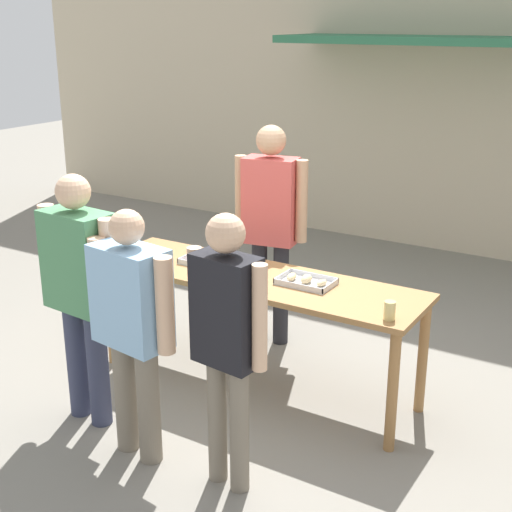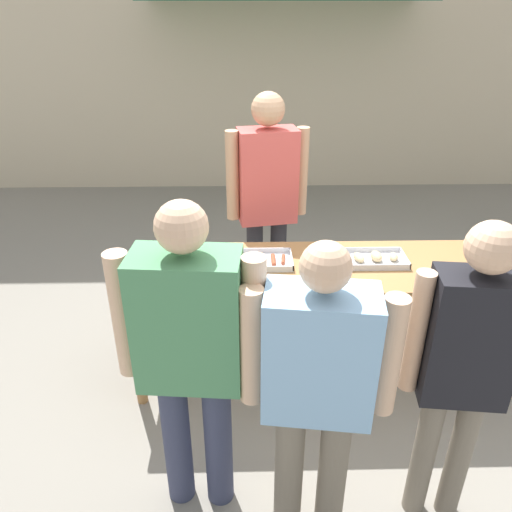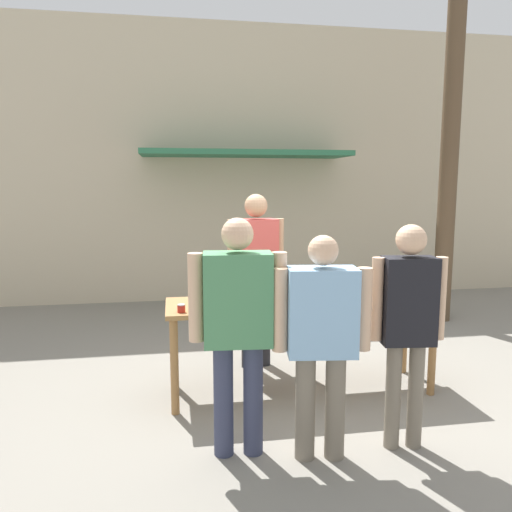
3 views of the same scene
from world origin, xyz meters
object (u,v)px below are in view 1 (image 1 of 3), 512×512
food_tray_sausages (213,263)px  person_customer_with_cup (227,329)px  condiment_jar_ketchup (127,257)px  beer_cup (390,310)px  person_server_behind_table (271,216)px  food_tray_buns (305,281)px  condiment_jar_mustard (117,255)px  person_customer_waiting_in_line (132,317)px  person_customer_holding_hotdog (80,281)px

food_tray_sausages → person_customer_with_cup: person_customer_with_cup is taller
condiment_jar_ketchup → food_tray_sausages: bearing=24.1°
beer_cup → person_server_behind_table: (-1.40, 0.95, 0.17)m
food_tray_buns → person_customer_with_cup: size_ratio=0.23×
person_customer_with_cup → condiment_jar_ketchup: bearing=-23.6°
condiment_jar_ketchup → food_tray_buns: bearing=11.1°
food_tray_buns → condiment_jar_mustard: (-1.48, -0.28, 0.01)m
food_tray_sausages → food_tray_buns: (0.78, 0.00, 0.01)m
condiment_jar_mustard → beer_cup: bearing=0.1°
condiment_jar_ketchup → person_server_behind_table: person_server_behind_table is taller
person_customer_waiting_in_line → condiment_jar_mustard: bearing=-36.4°
condiment_jar_mustard → person_customer_with_cup: size_ratio=0.04×
person_customer_with_cup → person_server_behind_table: bearing=-59.8°
food_tray_sausages → condiment_jar_ketchup: size_ratio=6.81×
person_customer_holding_hotdog → beer_cup: bearing=-152.5°
food_tray_sausages → beer_cup: size_ratio=3.99×
condiment_jar_mustard → condiment_jar_ketchup: bearing=1.9°
person_customer_with_cup → person_customer_waiting_in_line: bearing=10.1°
person_customer_waiting_in_line → person_server_behind_table: bearing=-77.9°
food_tray_buns → person_customer_holding_hotdog: (-1.10, -1.03, 0.12)m
condiment_jar_mustard → condiment_jar_ketchup: 0.09m
person_customer_with_cup → person_customer_waiting_in_line: (-0.65, -0.04, -0.06)m
condiment_jar_mustard → condiment_jar_ketchup: size_ratio=1.00×
beer_cup → person_customer_holding_hotdog: size_ratio=0.07×
person_server_behind_table → person_customer_with_cup: person_server_behind_table is taller
condiment_jar_ketchup → person_customer_waiting_in_line: bearing=-47.2°
food_tray_sausages → condiment_jar_mustard: size_ratio=6.81×
condiment_jar_mustard → person_customer_holding_hotdog: bearing=-63.6°
food_tray_sausages → food_tray_buns: food_tray_buns is taller
food_tray_sausages → condiment_jar_mustard: condiment_jar_mustard is taller
condiment_jar_ketchup → beer_cup: 2.11m
person_server_behind_table → person_customer_waiting_in_line: size_ratio=1.15×
food_tray_buns → beer_cup: beer_cup is taller
food_tray_sausages → person_server_behind_table: (0.10, 0.68, 0.22)m
person_customer_with_cup → person_customer_waiting_in_line: person_customer_with_cup is taller
person_customer_waiting_in_line → person_customer_holding_hotdog: bearing=-7.3°
condiment_jar_ketchup → beer_cup: bearing=-0.0°
food_tray_buns → person_server_behind_table: (-0.68, 0.68, 0.21)m
condiment_jar_ketchup → person_customer_waiting_in_line: (0.85, -0.91, 0.03)m
food_tray_sausages → beer_cup: bearing=-10.3°
food_tray_buns → food_tray_sausages: bearing=-179.9°
person_customer_waiting_in_line → food_tray_buns: bearing=-106.7°
person_server_behind_table → person_customer_holding_hotdog: person_server_behind_table is taller
condiment_jar_mustard → person_server_behind_table: 1.26m
person_server_behind_table → person_customer_waiting_in_line: person_server_behind_table is taller
person_customer_with_cup → person_customer_waiting_in_line: size_ratio=1.04×
food_tray_sausages → person_server_behind_table: bearing=81.8°
condiment_jar_ketchup → person_customer_with_cup: 1.74m
food_tray_sausages → food_tray_buns: 0.78m
food_tray_sausages → condiment_jar_ketchup: (-0.61, -0.27, 0.02)m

